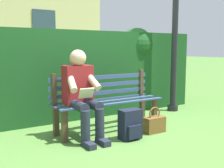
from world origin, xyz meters
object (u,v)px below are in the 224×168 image
handbag (154,124)px  lamp_post (175,11)px  backpack (130,125)px  person_seated (82,92)px  park_bench (106,100)px

handbag → lamp_post: bearing=-144.2°
backpack → handbag: bearing=-173.6°
person_seated → lamp_post: bearing=-166.1°
park_bench → person_seated: 0.53m
handbag → lamp_post: lamp_post is taller
park_bench → backpack: 0.61m
handbag → backpack: bearing=6.4°
person_seated → handbag: 1.14m
person_seated → backpack: size_ratio=2.96×
person_seated → backpack: person_seated is taller
person_seated → backpack: (-0.51, 0.39, -0.43)m
person_seated → park_bench: bearing=-159.6°
park_bench → backpack: (-0.04, 0.56, -0.24)m
lamp_post → backpack: bearing=29.0°
park_bench → backpack: park_bench is taller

